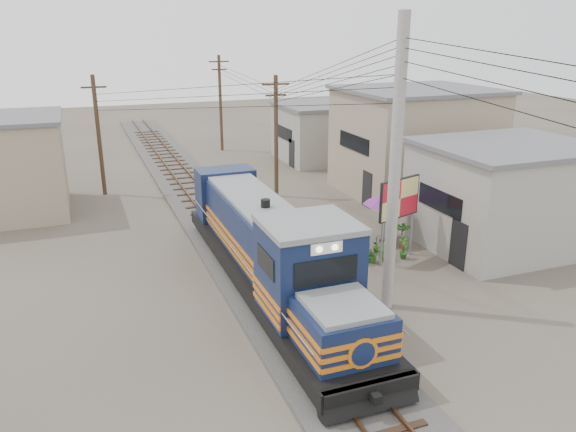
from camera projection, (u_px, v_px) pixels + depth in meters
name	position (u px, v px, depth m)	size (l,w,h in m)	color
ground	(290.00, 317.00, 19.38)	(120.00, 120.00, 0.00)	#473F35
ballast	(219.00, 225.00, 28.21)	(3.60, 70.00, 0.16)	#595651
track	(219.00, 221.00, 28.16)	(1.15, 70.00, 0.12)	#51331E
locomotive	(271.00, 251.00, 20.61)	(2.85, 15.49, 3.84)	black
utility_pole_main	(395.00, 171.00, 18.52)	(0.40, 0.40, 10.00)	#9E9B93
wooden_pole_mid	(276.00, 135.00, 32.13)	(1.60, 0.24, 7.00)	#4C3826
wooden_pole_far	(220.00, 101.00, 44.55)	(1.60, 0.24, 7.50)	#4C3826
wooden_pole_left	(99.00, 133.00, 32.47)	(1.60, 0.24, 7.00)	#4C3826
power_lines	(218.00, 74.00, 24.45)	(9.65, 19.00, 3.30)	black
shophouse_front	(505.00, 195.00, 25.16)	(7.35, 6.30, 4.70)	gray
shophouse_mid	(414.00, 141.00, 33.23)	(8.40, 7.35, 6.20)	gray
shophouse_back	(322.00, 132.00, 41.90)	(6.30, 6.30, 4.20)	gray
shophouse_left	(3.00, 166.00, 29.36)	(6.30, 6.30, 5.20)	gray
billboard	(399.00, 200.00, 23.28)	(2.25, 0.87, 3.62)	#99999E
market_umbrella	(386.00, 199.00, 25.53)	(2.76, 2.76, 2.37)	black
vendor	(392.00, 223.00, 26.46)	(0.55, 0.36, 1.51)	black
plant_nursery	(354.00, 244.00, 24.62)	(3.48, 2.90, 1.09)	#295819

